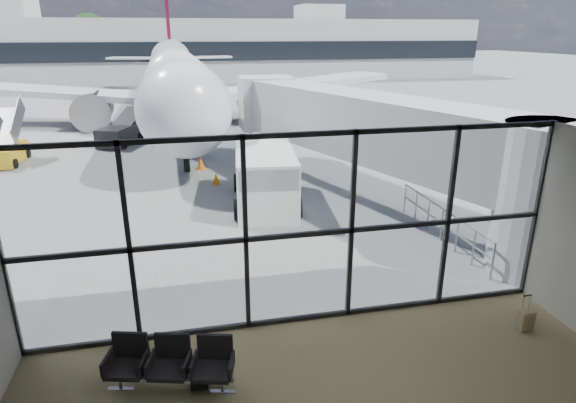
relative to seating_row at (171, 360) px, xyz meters
name	(u,v)px	position (x,y,z in m)	size (l,w,h in m)	color
ground	(204,99)	(2.89, 41.64, -0.59)	(220.00, 220.00, 0.00)	slate
lounge_shell	(391,350)	(2.89, -3.16, 2.06)	(12.02, 8.01, 4.51)	brown
glass_curtain_wall	(300,233)	(2.89, 1.64, 1.66)	(12.10, 0.12, 4.50)	white
jet_bridge	(382,136)	(7.79, 8.72, 2.17)	(8.00, 16.50, 4.33)	#A2A4A7
apron_railing	(442,220)	(8.49, 5.14, 0.13)	(0.06, 5.46, 1.11)	gray
far_terminal	(190,48)	(2.30, 63.61, 3.62)	(80.00, 12.20, 11.00)	silver
tree_3	(5,44)	(-24.11, 73.64, 4.04)	(4.95, 4.95, 7.12)	#382619
tree_4	(48,40)	(-18.11, 73.64, 4.67)	(5.61, 5.61, 8.07)	#382619
tree_5	(90,35)	(-12.11, 73.64, 5.29)	(6.27, 6.27, 9.03)	#382619
seating_row	(171,360)	(0.00, 0.00, 0.00)	(2.40, 1.23, 1.06)	gray
backpack	(199,378)	(0.49, -0.17, -0.36)	(0.34, 0.31, 0.48)	black
suitcase	(526,321)	(7.82, 0.13, -0.33)	(0.32, 0.25, 0.86)	olive
airliner	(175,76)	(0.23, 30.97, 2.64)	(35.53, 41.11, 10.59)	silver
service_van	(265,177)	(3.51, 9.76, 0.53)	(2.89, 5.22, 2.18)	white
belt_loader	(121,133)	(-3.13, 22.27, 0.06)	(2.84, 4.42, 1.93)	black
mobile_stairs	(2,152)	(-8.62, 18.89, 0.03)	(2.01, 3.68, 2.57)	gold
traffic_cone_a	(201,164)	(1.28, 15.50, -0.30)	(0.42, 0.42, 0.60)	#FF600D
traffic_cone_b	(216,179)	(1.83, 12.90, -0.34)	(0.36, 0.36, 0.51)	orange
traffic_cone_c	(278,154)	(5.38, 16.52, -0.27)	(0.47, 0.47, 0.67)	orange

